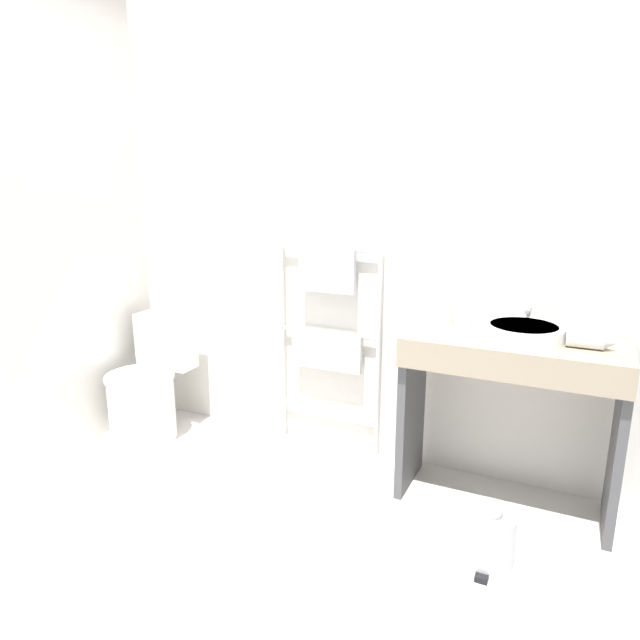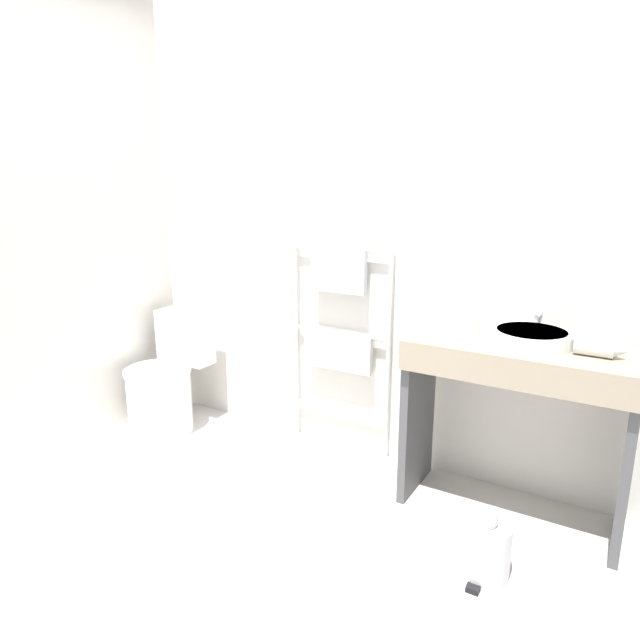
% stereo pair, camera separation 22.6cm
% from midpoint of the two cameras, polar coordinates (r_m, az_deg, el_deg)
% --- Properties ---
extents(ground_plane, '(12.00, 12.00, 0.00)m').
position_cam_midpoint_polar(ground_plane, '(2.43, -9.55, -25.26)').
color(ground_plane, silver).
extents(wall_back, '(3.05, 0.12, 2.66)m').
position_cam_midpoint_polar(wall_back, '(3.09, 6.85, 10.38)').
color(wall_back, silver).
rests_on(wall_back, ground_plane).
extents(wall_side, '(0.12, 2.03, 2.66)m').
position_cam_midpoint_polar(wall_side, '(3.43, -22.22, 9.82)').
color(wall_side, silver).
rests_on(wall_side, ground_plane).
extents(toilet, '(0.40, 0.52, 0.72)m').
position_cam_midpoint_polar(toilet, '(3.62, -13.45, -6.36)').
color(toilet, white).
rests_on(toilet, ground_plane).
extents(towel_radiator, '(0.61, 0.06, 1.20)m').
position_cam_midpoint_polar(towel_radiator, '(3.13, 3.95, -0.18)').
color(towel_radiator, silver).
rests_on(towel_radiator, ground_plane).
extents(vanity_counter, '(0.96, 0.44, 0.83)m').
position_cam_midpoint_polar(vanity_counter, '(2.73, 21.34, -7.61)').
color(vanity_counter, gray).
rests_on(vanity_counter, ground_plane).
extents(sink_basin, '(0.36, 0.36, 0.06)m').
position_cam_midpoint_polar(sink_basin, '(2.67, 22.70, -1.57)').
color(sink_basin, white).
rests_on(sink_basin, vanity_counter).
extents(faucet, '(0.02, 0.10, 0.11)m').
position_cam_midpoint_polar(faucet, '(2.80, 23.25, 0.01)').
color(faucet, silver).
rests_on(faucet, vanity_counter).
extents(cup_near_wall, '(0.08, 0.08, 0.09)m').
position_cam_midpoint_polar(cup_near_wall, '(2.84, 15.49, 0.23)').
color(cup_near_wall, white).
rests_on(cup_near_wall, vanity_counter).
extents(cup_near_edge, '(0.08, 0.08, 0.09)m').
position_cam_midpoint_polar(cup_near_edge, '(2.76, 17.20, -0.33)').
color(cup_near_edge, white).
rests_on(cup_near_edge, vanity_counter).
extents(hair_dryer, '(0.20, 0.18, 0.07)m').
position_cam_midpoint_polar(hair_dryer, '(2.62, 28.26, -2.38)').
color(hair_dryer, white).
rests_on(hair_dryer, vanity_counter).
extents(trash_bin, '(0.21, 0.24, 0.29)m').
position_cam_midpoint_polar(trash_bin, '(2.52, 18.71, -20.75)').
color(trash_bin, silver).
rests_on(trash_bin, ground_plane).
extents(bath_mat, '(0.56, 0.36, 0.01)m').
position_cam_midpoint_polar(bath_mat, '(3.42, -19.66, -13.22)').
color(bath_mat, silver).
rests_on(bath_mat, ground_plane).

